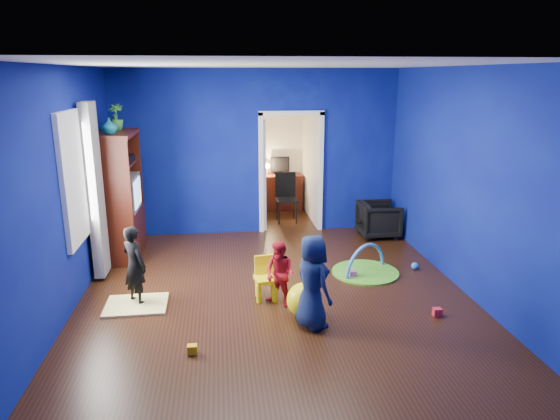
{
  "coord_description": "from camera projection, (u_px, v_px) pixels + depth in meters",
  "views": [
    {
      "loc": [
        -0.66,
        -5.99,
        2.79
      ],
      "look_at": [
        0.12,
        0.4,
        1.04
      ],
      "focal_mm": 32.0,
      "sensor_mm": 36.0,
      "label": 1
    }
  ],
  "objects": [
    {
      "name": "floor",
      "position": [
        275.0,
        294.0,
        6.55
      ],
      "size": [
        5.0,
        5.5,
        0.01
      ],
      "primitive_type": "cube",
      "color": "black",
      "rests_on": "ground"
    },
    {
      "name": "ceiling",
      "position": [
        274.0,
        65.0,
        5.79
      ],
      "size": [
        5.0,
        5.5,
        0.01
      ],
      "primitive_type": "cube",
      "color": "white",
      "rests_on": "wall_back"
    },
    {
      "name": "wall_back",
      "position": [
        257.0,
        153.0,
        8.8
      ],
      "size": [
        5.0,
        0.02,
        2.9
      ],
      "primitive_type": "cube",
      "color": "navy",
      "rests_on": "floor"
    },
    {
      "name": "wall_front",
      "position": [
        317.0,
        270.0,
        3.53
      ],
      "size": [
        5.0,
        0.02,
        2.9
      ],
      "primitive_type": "cube",
      "color": "navy",
      "rests_on": "floor"
    },
    {
      "name": "wall_left",
      "position": [
        64.0,
        192.0,
        5.87
      ],
      "size": [
        0.02,
        5.5,
        2.9
      ],
      "primitive_type": "cube",
      "color": "navy",
      "rests_on": "floor"
    },
    {
      "name": "wall_right",
      "position": [
        466.0,
        181.0,
        6.46
      ],
      "size": [
        0.02,
        5.5,
        2.9
      ],
      "primitive_type": "cube",
      "color": "navy",
      "rests_on": "floor"
    },
    {
      "name": "alcove",
      "position": [
        285.0,
        156.0,
        9.76
      ],
      "size": [
        1.0,
        1.75,
        2.5
      ],
      "primitive_type": null,
      "color": "silver",
      "rests_on": "floor"
    },
    {
      "name": "armchair",
      "position": [
        379.0,
        219.0,
        8.82
      ],
      "size": [
        0.68,
        0.67,
        0.62
      ],
      "primitive_type": "imported",
      "rotation": [
        0.0,
        0.0,
        1.57
      ],
      "color": "black",
      "rests_on": "floor"
    },
    {
      "name": "child_black",
      "position": [
        135.0,
        265.0,
        6.18
      ],
      "size": [
        0.43,
        0.43,
        1.01
      ],
      "primitive_type": "imported",
      "rotation": [
        0.0,
        0.0,
        2.38
      ],
      "color": "black",
      "rests_on": "floor"
    },
    {
      "name": "child_navy",
      "position": [
        313.0,
        282.0,
        5.58
      ],
      "size": [
        0.54,
        0.63,
        1.09
      ],
      "primitive_type": "imported",
      "rotation": [
        0.0,
        0.0,
        2.01
      ],
      "color": "#0E1033",
      "rests_on": "floor"
    },
    {
      "name": "toddler_red",
      "position": [
        280.0,
        274.0,
        6.14
      ],
      "size": [
        0.51,
        0.5,
        0.83
      ],
      "primitive_type": "imported",
      "rotation": [
        0.0,
        0.0,
        -0.74
      ],
      "color": "red",
      "rests_on": "floor"
    },
    {
      "name": "vase",
      "position": [
        109.0,
        126.0,
        7.13
      ],
      "size": [
        0.27,
        0.27,
        0.23
      ],
      "primitive_type": "imported",
      "rotation": [
        0.0,
        0.0,
        0.26
      ],
      "color": "#0D636D",
      "rests_on": "tv_armoire"
    },
    {
      "name": "potted_plant",
      "position": [
        116.0,
        117.0,
        7.6
      ],
      "size": [
        0.24,
        0.24,
        0.4
      ],
      "primitive_type": "imported",
      "rotation": [
        0.0,
        0.0,
        -0.07
      ],
      "color": "#308531",
      "rests_on": "tv_armoire"
    },
    {
      "name": "tv_armoire",
      "position": [
        120.0,
        196.0,
        7.7
      ],
      "size": [
        0.58,
        1.14,
        1.96
      ],
      "primitive_type": "cube",
      "color": "#3E100A",
      "rests_on": "floor"
    },
    {
      "name": "crt_tv",
      "position": [
        122.0,
        193.0,
        7.7
      ],
      "size": [
        0.46,
        0.7,
        0.54
      ],
      "primitive_type": "cube",
      "color": "silver",
      "rests_on": "tv_armoire"
    },
    {
      "name": "yellow_blanket",
      "position": [
        136.0,
        305.0,
        6.21
      ],
      "size": [
        0.76,
        0.61,
        0.03
      ],
      "primitive_type": "cube",
      "rotation": [
        0.0,
        0.0,
        0.01
      ],
      "color": "#F2E07A",
      "rests_on": "floor"
    },
    {
      "name": "hopper_ball",
      "position": [
        304.0,
        300.0,
        5.9
      ],
      "size": [
        0.42,
        0.42,
        0.42
      ],
      "primitive_type": "sphere",
      "color": "yellow",
      "rests_on": "floor"
    },
    {
      "name": "kid_chair",
      "position": [
        266.0,
        281.0,
        6.36
      ],
      "size": [
        0.32,
        0.32,
        0.5
      ],
      "primitive_type": "cube",
      "rotation": [
        0.0,
        0.0,
        0.16
      ],
      "color": "yellow",
      "rests_on": "floor"
    },
    {
      "name": "play_mat",
      "position": [
        365.0,
        272.0,
        7.25
      ],
      "size": [
        0.96,
        0.96,
        0.03
      ],
      "primitive_type": "cylinder",
      "color": "green",
      "rests_on": "floor"
    },
    {
      "name": "toy_arch",
      "position": [
        365.0,
        272.0,
        7.25
      ],
      "size": [
        0.74,
        0.53,
        0.86
      ],
      "primitive_type": "torus",
      "rotation": [
        1.57,
        0.0,
        0.61
      ],
      "color": "#3F8CD8",
      "rests_on": "floor"
    },
    {
      "name": "window_left",
      "position": [
        73.0,
        178.0,
        6.19
      ],
      "size": [
        0.03,
        0.95,
        1.55
      ],
      "primitive_type": "cube",
      "color": "white",
      "rests_on": "wall_left"
    },
    {
      "name": "curtain",
      "position": [
        95.0,
        191.0,
        6.8
      ],
      "size": [
        0.14,
        0.42,
        2.4
      ],
      "primitive_type": "cube",
      "color": "slate",
      "rests_on": "floor"
    },
    {
      "name": "doorway",
      "position": [
        291.0,
        174.0,
        8.98
      ],
      "size": [
        1.16,
        0.1,
        2.1
      ],
      "primitive_type": "cube",
      "color": "white",
      "rests_on": "floor"
    },
    {
      "name": "study_desk",
      "position": [
        281.0,
        192.0,
        10.6
      ],
      "size": [
        0.88,
        0.44,
        0.75
      ],
      "primitive_type": "cube",
      "color": "#3D140A",
      "rests_on": "floor"
    },
    {
      "name": "desk_monitor",
      "position": [
        280.0,
        164.0,
        10.56
      ],
      "size": [
        0.4,
        0.05,
        0.32
      ],
      "primitive_type": "cube",
      "color": "black",
      "rests_on": "study_desk"
    },
    {
      "name": "desk_lamp",
      "position": [
        267.0,
        166.0,
        10.48
      ],
      "size": [
        0.14,
        0.14,
        0.14
      ],
      "primitive_type": "sphere",
      "color": "#FFD88C",
      "rests_on": "study_desk"
    },
    {
      "name": "folding_chair",
      "position": [
        287.0,
        199.0,
        9.66
      ],
      "size": [
        0.4,
        0.4,
        0.92
      ],
      "primitive_type": "cube",
      "color": "black",
      "rests_on": "floor"
    },
    {
      "name": "book_shelf",
      "position": [
        280.0,
        113.0,
        10.27
      ],
      "size": [
        0.88,
        0.24,
        0.04
      ],
      "primitive_type": "cube",
      "color": "white",
      "rests_on": "study_desk"
    },
    {
      "name": "toy_0",
      "position": [
        437.0,
        312.0,
        5.94
      ],
      "size": [
        0.1,
        0.08,
        0.1
      ],
      "primitive_type": "cube",
      "color": "red",
      "rests_on": "floor"
    },
    {
      "name": "toy_1",
      "position": [
        415.0,
        266.0,
        7.37
      ],
      "size": [
        0.11,
        0.11,
        0.11
      ],
      "primitive_type": "sphere",
      "color": "blue",
      "rests_on": "floor"
    },
    {
      "name": "toy_2",
      "position": [
        192.0,
        350.0,
        5.14
      ],
      "size": [
        0.1,
        0.08,
        0.1
      ],
      "primitive_type": "cube",
      "color": "#F3B50C",
      "rests_on": "floor"
    },
    {
      "name": "toy_3",
      "position": [
        303.0,
        266.0,
        7.38
      ],
      "size": [
        0.11,
        0.11,
        0.11
      ],
      "primitive_type": "sphere",
      "color": "green",
      "rests_on": "floor"
    },
    {
      "name": "toy_4",
      "position": [
        353.0,
        274.0,
        7.07
      ],
      "size": [
        0.1,
        0.08,
        0.1
      ],
      "primitive_type": "cube",
      "color": "#CA4CA3",
      "rests_on": "floor"
    }
  ]
}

